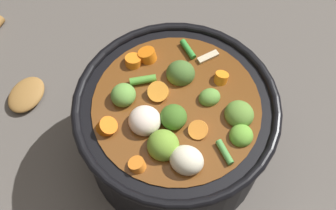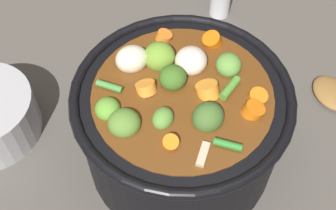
{
  "view_description": "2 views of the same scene",
  "coord_description": "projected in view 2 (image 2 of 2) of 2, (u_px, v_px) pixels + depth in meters",
  "views": [
    {
      "loc": [
        -0.23,
        -0.17,
        0.67
      ],
      "look_at": [
        -0.0,
        0.01,
        0.13
      ],
      "focal_mm": 48.98,
      "sensor_mm": 36.0,
      "label": 1
    },
    {
      "loc": [
        0.33,
        -0.04,
        0.57
      ],
      "look_at": [
        -0.0,
        -0.02,
        0.12
      ],
      "focal_mm": 47.33,
      "sensor_mm": 36.0,
      "label": 2
    }
  ],
  "objects": [
    {
      "name": "cooking_pot",
      "position": [
        181.0,
        122.0,
        0.59
      ],
      "size": [
        0.28,
        0.28,
        0.17
      ],
      "color": "black",
      "rests_on": "ground_plane"
    },
    {
      "name": "ground_plane",
      "position": [
        180.0,
        152.0,
        0.65
      ],
      "size": [
        1.1,
        1.1,
        0.0
      ],
      "primitive_type": "plane",
      "color": "#514C47"
    }
  ]
}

